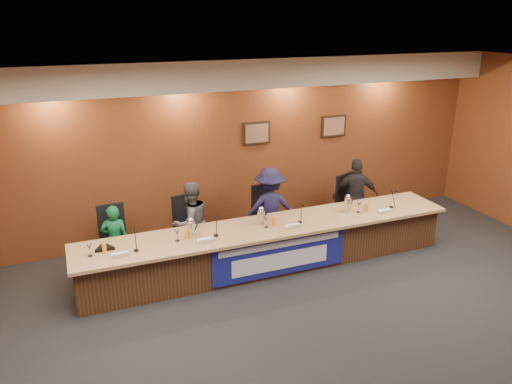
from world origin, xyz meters
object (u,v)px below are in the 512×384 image
panelist_d (356,196)px  office_chair_d (352,207)px  banner (280,256)px  office_chair_b (190,232)px  carafe_left (191,230)px  carafe_right (347,205)px  office_chair_c (267,220)px  speakerphone (104,248)px  panelist_c (270,209)px  panelist_b (191,222)px  panelist_a (115,241)px  office_chair_a (115,244)px  carafe_mid (261,217)px  dais_body (270,247)px

panelist_d → office_chair_d: (0.00, 0.10, -0.24)m
banner → panelist_d: 2.30m
office_chair_b → carafe_left: bearing=-107.9°
carafe_left → carafe_right: bearing=-0.1°
office_chair_c → speakerphone: speakerphone is taller
panelist_c → carafe_left: size_ratio=5.75×
panelist_c → carafe_right: panelist_c is taller
panelist_c → speakerphone: 2.88m
office_chair_d → panelist_b: bearing=159.3°
banner → office_chair_b: bearing=133.8°
panelist_c → office_chair_c: 0.27m
panelist_a → banner: bearing=167.3°
panelist_d → office_chair_d: 0.26m
panelist_c → panelist_d: bearing=-169.3°
office_chair_d → panelist_a: bearing=158.8°
panelist_c → office_chair_a: 2.62m
carafe_mid → panelist_c: bearing=55.6°
carafe_mid → office_chair_c: bearing=59.6°
banner → carafe_mid: (-0.14, 0.46, 0.49)m
panelist_d → carafe_right: 0.94m
panelist_b → carafe_right: (2.51, -0.69, 0.19)m
office_chair_b → panelist_a: bearing=179.0°
panelist_b → carafe_mid: size_ratio=5.97×
office_chair_a → speakerphone: size_ratio=1.50×
dais_body → panelist_b: 1.34m
panelist_a → carafe_right: panelist_a is taller
panelist_a → office_chair_d: 4.34m
panelist_d → banner: bearing=52.6°
panelist_a → carafe_mid: 2.30m
banner → panelist_d: bearing=28.0°
panelist_b → panelist_c: size_ratio=0.95×
banner → office_chair_c: size_ratio=4.58×
banner → panelist_c: (0.28, 1.07, 0.35)m
dais_body → panelist_c: panelist_c is taller
office_chair_c → carafe_right: carafe_right is taller
carafe_mid → carafe_right: 1.53m
speakerphone → carafe_right: bearing=-1.2°
carafe_right → speakerphone: carafe_right is taller
office_chair_a → office_chair_b: size_ratio=1.00×
panelist_c → office_chair_a: bearing=8.6°
carafe_mid → carafe_right: (1.52, -0.08, 0.02)m
carafe_right → speakerphone: 3.92m
panelist_b → banner: bearing=116.8°
banner → office_chair_b: banner is taller
office_chair_b → carafe_right: 2.66m
carafe_right → panelist_b: bearing=164.6°
banner → office_chair_a: (-2.33, 1.17, 0.10)m
panelist_a → office_chair_b: bearing=-163.4°
panelist_a → office_chair_a: (0.00, 0.10, -0.10)m
dais_body → speakerphone: bearing=179.0°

